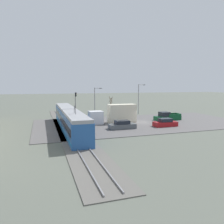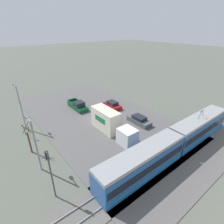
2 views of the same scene
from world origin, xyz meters
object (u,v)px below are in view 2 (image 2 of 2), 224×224
at_px(pickup_truck, 78,106).
at_px(street_tree, 29,140).
at_px(sedan_car_1, 112,105).
at_px(sedan_car_0, 139,120).
at_px(street_lamp_near_crossing, 20,105).
at_px(traffic_light_pole, 50,169).
at_px(no_parking_sign, 29,131).
at_px(street_lamp_mid_block, 35,142).
at_px(box_truck, 110,123).
at_px(light_rail_tram, 174,142).

xyz_separation_m(pickup_truck, street_tree, (12.20, 8.92, 1.39)).
height_order(pickup_truck, sedan_car_1, pickup_truck).
distance_m(sedan_car_0, street_lamp_near_crossing, 20.64).
relative_size(sedan_car_1, traffic_light_pole, 0.74).
relative_size(street_lamp_near_crossing, no_parking_sign, 3.56).
xyz_separation_m(sedan_car_1, street_lamp_mid_block, (18.44, 8.67, 3.42)).
height_order(sedan_car_0, street_tree, street_tree).
height_order(sedan_car_1, street_lamp_mid_block, street_lamp_mid_block).
bearing_deg(street_lamp_near_crossing, box_truck, 136.68).
relative_size(sedan_car_0, street_tree, 1.00).
xyz_separation_m(box_truck, street_lamp_near_crossing, (10.91, -10.29, 2.77)).
distance_m(pickup_truck, sedan_car_1, 7.53).
bearing_deg(pickup_truck, no_parking_sign, 24.16).
relative_size(pickup_truck, street_lamp_mid_block, 0.82).
bearing_deg(street_tree, street_lamp_mid_block, 89.45).
xyz_separation_m(light_rail_tram, no_parking_sign, (14.81, -16.36, -0.43)).
relative_size(box_truck, no_parking_sign, 4.34).
relative_size(pickup_truck, traffic_light_pole, 0.98).
bearing_deg(box_truck, street_lamp_mid_block, 5.47).
relative_size(sedan_car_0, street_lamp_mid_block, 0.68).
bearing_deg(street_lamp_near_crossing, pickup_truck, -172.35).
relative_size(box_truck, traffic_light_pole, 1.64).
distance_m(sedan_car_0, sedan_car_1, 8.38).
xyz_separation_m(box_truck, no_parking_sign, (11.13, -6.71, -0.44)).
distance_m(box_truck, street_lamp_mid_block, 12.33).
bearing_deg(sedan_car_0, traffic_light_pole, -163.78).
height_order(light_rail_tram, pickup_truck, light_rail_tram).
relative_size(light_rail_tram, traffic_light_pole, 4.37).
bearing_deg(light_rail_tram, street_lamp_near_crossing, -53.82).
distance_m(traffic_light_pole, no_parking_sign, 13.12).
relative_size(sedan_car_0, no_parking_sign, 2.14).
bearing_deg(light_rail_tram, traffic_light_pole, -12.48).
xyz_separation_m(sedan_car_0, sedan_car_1, (-0.37, -8.37, 0.01)).
xyz_separation_m(street_lamp_mid_block, no_parking_sign, (-0.92, -7.86, -2.76)).
bearing_deg(no_parking_sign, sedan_car_1, -177.36).
height_order(street_tree, no_parking_sign, street_tree).
relative_size(street_lamp_mid_block, no_parking_sign, 3.18).
bearing_deg(traffic_light_pole, sedan_car_0, -163.78).
distance_m(street_lamp_near_crossing, no_parking_sign, 4.82).
bearing_deg(pickup_truck, street_tree, 36.15).
relative_size(box_truck, street_lamp_near_crossing, 1.22).
bearing_deg(street_lamp_mid_block, traffic_light_pole, 88.66).
distance_m(traffic_light_pole, street_lamp_near_crossing, 16.51).
bearing_deg(street_lamp_mid_block, sedan_car_0, -179.06).
relative_size(sedan_car_1, street_lamp_mid_block, 0.62).
bearing_deg(box_truck, street_lamp_near_crossing, -43.32).
height_order(light_rail_tram, sedan_car_0, light_rail_tram).
xyz_separation_m(light_rail_tram, traffic_light_pole, (15.85, -3.51, 1.97)).
height_order(light_rail_tram, street_lamp_near_crossing, street_lamp_near_crossing).
xyz_separation_m(sedan_car_0, street_lamp_mid_block, (18.07, 0.30, 3.44)).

